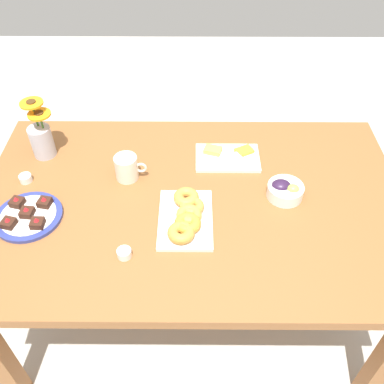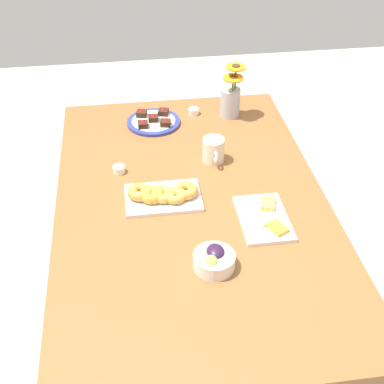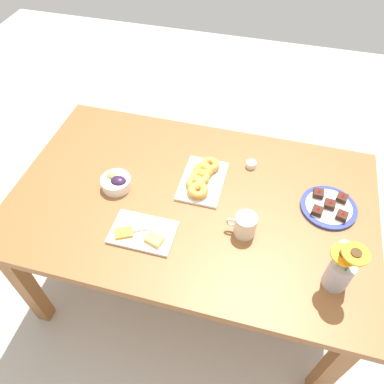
{
  "view_description": "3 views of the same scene",
  "coord_description": "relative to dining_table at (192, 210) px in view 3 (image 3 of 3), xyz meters",
  "views": [
    {
      "loc": [
        0.01,
        -1.12,
        1.88
      ],
      "look_at": [
        0.0,
        0.0,
        0.78
      ],
      "focal_mm": 40.0,
      "sensor_mm": 36.0,
      "label": 1
    },
    {
      "loc": [
        1.54,
        -0.21,
        1.97
      ],
      "look_at": [
        0.0,
        0.0,
        0.78
      ],
      "focal_mm": 50.0,
      "sensor_mm": 36.0,
      "label": 2
    },
    {
      "loc": [
        -0.27,
        1.03,
        2.01
      ],
      "look_at": [
        0.0,
        0.0,
        0.78
      ],
      "focal_mm": 35.0,
      "sensor_mm": 36.0,
      "label": 3
    }
  ],
  "objects": [
    {
      "name": "jam_cup_berry",
      "position": [
        -0.22,
        -0.26,
        0.1
      ],
      "size": [
        0.05,
        0.05,
        0.03
      ],
      "color": "white",
      "rests_on": "dining_table"
    },
    {
      "name": "dessert_plate",
      "position": [
        -0.58,
        -0.09,
        0.1
      ],
      "size": [
        0.24,
        0.24,
        0.05
      ],
      "color": "navy",
      "rests_on": "dining_table"
    },
    {
      "name": "coffee_mug",
      "position": [
        -0.25,
        0.12,
        0.14
      ],
      "size": [
        0.12,
        0.09,
        0.1
      ],
      "color": "silver",
      "rests_on": "dining_table"
    },
    {
      "name": "ground_plane",
      "position": [
        0.0,
        0.0,
        -0.65
      ],
      "size": [
        6.0,
        6.0,
        0.0
      ],
      "primitive_type": "plane",
      "color": "#B7B2A8"
    },
    {
      "name": "flower_vase",
      "position": [
        -0.61,
        0.26,
        0.17
      ],
      "size": [
        0.11,
        0.11,
        0.25
      ],
      "color": "#B2B2BC",
      "rests_on": "dining_table"
    },
    {
      "name": "croissant_platter",
      "position": [
        -0.02,
        -0.11,
        0.11
      ],
      "size": [
        0.19,
        0.28,
        0.05
      ],
      "color": "white",
      "rests_on": "dining_table"
    },
    {
      "name": "jam_cup_honey",
      "position": [
        -0.65,
        0.1,
        0.1
      ],
      "size": [
        0.05,
        0.05,
        0.03
      ],
      "color": "white",
      "rests_on": "dining_table"
    },
    {
      "name": "cheese_platter",
      "position": [
        0.14,
        0.24,
        0.1
      ],
      "size": [
        0.26,
        0.17,
        0.03
      ],
      "color": "white",
      "rests_on": "dining_table"
    },
    {
      "name": "dining_table",
      "position": [
        0.0,
        0.0,
        0.0
      ],
      "size": [
        1.6,
        1.0,
        0.74
      ],
      "color": "brown",
      "rests_on": "ground_plane"
    },
    {
      "name": "grape_bowl",
      "position": [
        0.35,
        0.02,
        0.12
      ],
      "size": [
        0.13,
        0.13,
        0.07
      ],
      "color": "white",
      "rests_on": "dining_table"
    }
  ]
}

